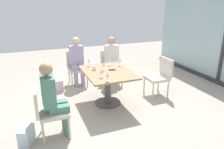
% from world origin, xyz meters
% --- Properties ---
extents(ground_plane, '(12.00, 12.00, 0.00)m').
position_xyz_m(ground_plane, '(0.00, 0.00, 0.00)').
color(ground_plane, '#A89E8E').
extents(dining_table_main, '(1.26, 0.95, 0.73)m').
position_xyz_m(dining_table_main, '(0.00, 0.00, 0.55)').
color(dining_table_main, '#997551').
rests_on(dining_table_main, ground_plane).
extents(chair_side_end, '(0.50, 0.46, 0.87)m').
position_xyz_m(chair_side_end, '(-1.43, -0.35, 0.50)').
color(chair_side_end, beige).
rests_on(chair_side_end, ground_plane).
extents(chair_front_right, '(0.46, 0.50, 0.87)m').
position_xyz_m(chair_front_right, '(0.77, -1.31, 0.50)').
color(chair_front_right, beige).
rests_on(chair_front_right, ground_plane).
extents(chair_far_left, '(0.50, 0.46, 0.87)m').
position_xyz_m(chair_far_left, '(-1.15, 0.52, 0.50)').
color(chair_far_left, beige).
rests_on(chair_far_left, ground_plane).
extents(chair_near_window, '(0.46, 0.51, 0.87)m').
position_xyz_m(chair_near_window, '(0.00, 1.31, 0.50)').
color(chair_near_window, beige).
rests_on(chair_near_window, ground_plane).
extents(person_side_end, '(0.39, 0.34, 1.26)m').
position_xyz_m(person_side_end, '(-1.32, -0.35, 0.70)').
color(person_side_end, '#9E93B7').
rests_on(person_side_end, ground_plane).
extents(person_front_right, '(0.34, 0.39, 1.26)m').
position_xyz_m(person_front_right, '(0.77, -1.20, 0.70)').
color(person_front_right, '#4C7F6B').
rests_on(person_front_right, ground_plane).
extents(person_far_left, '(0.39, 0.34, 1.26)m').
position_xyz_m(person_far_left, '(-1.04, 0.52, 0.70)').
color(person_far_left, silver).
rests_on(person_far_left, ground_plane).
extents(wine_glass_0, '(0.07, 0.07, 0.18)m').
position_xyz_m(wine_glass_0, '(-0.11, -0.05, 0.86)').
color(wine_glass_0, silver).
rests_on(wine_glass_0, dining_table_main).
extents(wine_glass_1, '(0.07, 0.07, 0.18)m').
position_xyz_m(wine_glass_1, '(0.31, -0.23, 0.86)').
color(wine_glass_1, silver).
rests_on(wine_glass_1, dining_table_main).
extents(wine_glass_2, '(0.07, 0.07, 0.18)m').
position_xyz_m(wine_glass_2, '(-0.49, -0.26, 0.86)').
color(wine_glass_2, silver).
rests_on(wine_glass_2, dining_table_main).
extents(wine_glass_3, '(0.07, 0.07, 0.18)m').
position_xyz_m(wine_glass_3, '(-0.38, 0.20, 0.86)').
color(wine_glass_3, silver).
rests_on(wine_glass_3, dining_table_main).
extents(wine_glass_4, '(0.07, 0.07, 0.18)m').
position_xyz_m(wine_glass_4, '(0.53, -0.20, 0.86)').
color(wine_glass_4, silver).
rests_on(wine_glass_4, dining_table_main).
extents(wine_glass_5, '(0.07, 0.07, 0.18)m').
position_xyz_m(wine_glass_5, '(-0.29, 0.41, 0.86)').
color(wine_glass_5, silver).
rests_on(wine_glass_5, dining_table_main).
extents(coffee_cup, '(0.08, 0.08, 0.09)m').
position_xyz_m(coffee_cup, '(-0.20, -0.23, 0.78)').
color(coffee_cup, white).
rests_on(coffee_cup, dining_table_main).
extents(cell_phone_on_table, '(0.09, 0.15, 0.01)m').
position_xyz_m(cell_phone_on_table, '(-0.06, 0.12, 0.73)').
color(cell_phone_on_table, black).
rests_on(cell_phone_on_table, dining_table_main).
extents(handbag_0, '(0.32, 0.20, 0.28)m').
position_xyz_m(handbag_0, '(-1.12, -0.89, 0.14)').
color(handbag_0, beige).
rests_on(handbag_0, ground_plane).
extents(handbag_1, '(0.34, 0.27, 0.28)m').
position_xyz_m(handbag_1, '(0.84, -1.66, 0.14)').
color(handbag_1, silver).
rests_on(handbag_1, ground_plane).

